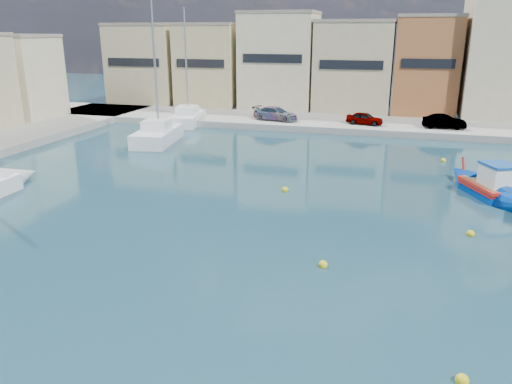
% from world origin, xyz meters
% --- Properties ---
extents(ground, '(160.00, 160.00, 0.00)m').
position_xyz_m(ground, '(0.00, 0.00, 0.00)').
color(ground, '#173845').
rests_on(ground, ground).
extents(north_quay, '(80.00, 8.00, 0.60)m').
position_xyz_m(north_quay, '(0.00, 32.00, 0.30)').
color(north_quay, gray).
rests_on(north_quay, ground).
extents(north_townhouses, '(83.20, 7.87, 10.19)m').
position_xyz_m(north_townhouses, '(6.68, 39.36, 5.00)').
color(north_townhouses, tan).
rests_on(north_townhouses, ground).
extents(parked_cars, '(19.38, 2.59, 1.27)m').
position_xyz_m(parked_cars, '(-5.76, 30.50, 1.21)').
color(parked_cars, '#4C1919').
rests_on(parked_cars, north_quay).
extents(luzzu_blue_cabin, '(5.35, 8.51, 2.98)m').
position_xyz_m(luzzu_blue_cabin, '(4.63, 13.13, 0.36)').
color(luzzu_blue_cabin, '#0037A4').
rests_on(luzzu_blue_cabin, ground).
extents(yacht_north, '(3.96, 9.10, 11.76)m').
position_xyz_m(yacht_north, '(-21.04, 31.17, 0.46)').
color(yacht_north, white).
rests_on(yacht_north, ground).
extents(yacht_midnorth, '(4.04, 9.22, 12.64)m').
position_xyz_m(yacht_midnorth, '(-19.83, 22.46, 0.50)').
color(yacht_midnorth, white).
rests_on(yacht_midnorth, ground).
extents(mooring_buoys, '(23.46, 24.76, 0.36)m').
position_xyz_m(mooring_buoys, '(2.37, 6.73, 0.08)').
color(mooring_buoys, yellow).
rests_on(mooring_buoys, ground).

